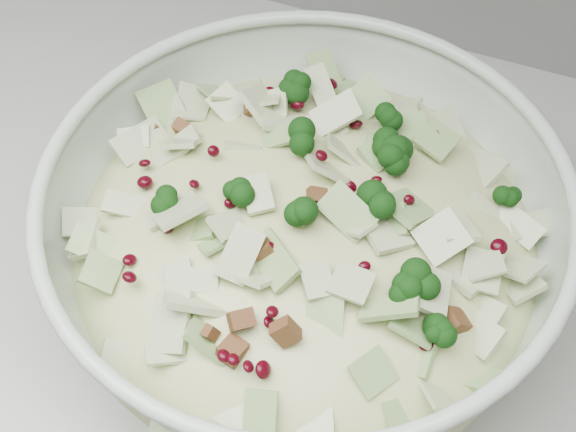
% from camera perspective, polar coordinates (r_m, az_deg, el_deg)
% --- Properties ---
extents(mixing_bowl, '(0.49, 0.49, 0.16)m').
position_cam_1_polar(mixing_bowl, '(0.63, 1.17, -2.13)').
color(mixing_bowl, '#B0C2B1').
rests_on(mixing_bowl, counter).
extents(salad, '(0.40, 0.40, 0.16)m').
position_cam_1_polar(salad, '(0.61, 1.21, -0.73)').
color(salad, '#BBC083').
rests_on(salad, mixing_bowl).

